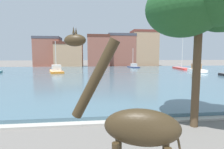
# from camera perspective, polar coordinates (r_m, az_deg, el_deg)

# --- Properties ---
(harbor_water) EXTENTS (88.22, 47.38, 0.33)m
(harbor_water) POSITION_cam_1_polar(r_m,az_deg,el_deg) (33.41, -2.89, -0.00)
(harbor_water) COLOR #476675
(harbor_water) RESTS_ON ground
(quay_edge_coping) EXTENTS (88.22, 0.50, 0.12)m
(quay_edge_coping) POSITION_cam_1_polar(r_m,az_deg,el_deg) (10.12, 6.44, -14.64)
(quay_edge_coping) COLOR #ADA89E
(quay_edge_coping) RESTS_ON ground
(giraffe_statue) EXTENTS (2.34, 1.11, 4.18)m
(giraffe_statue) POSITION_cam_1_polar(r_m,az_deg,el_deg) (3.74, 7.34, -17.26)
(giraffe_statue) COLOR #382B19
(giraffe_statue) RESTS_ON ground
(sailboat_navy) EXTENTS (2.71, 5.97, 5.80)m
(sailboat_navy) POSITION_cam_1_polar(r_m,az_deg,el_deg) (52.45, 6.64, 2.46)
(sailboat_navy) COLOR navy
(sailboat_navy) RESTS_ON ground
(sailboat_orange) EXTENTS (3.98, 7.42, 6.52)m
(sailboat_orange) POSITION_cam_1_polar(r_m,az_deg,el_deg) (37.86, -17.26, 1.08)
(sailboat_orange) COLOR orange
(sailboat_orange) RESTS_ON ground
(sailboat_red) EXTENTS (2.68, 8.65, 8.56)m
(sailboat_red) POSITION_cam_1_polar(r_m,az_deg,el_deg) (47.91, 21.31, 1.68)
(sailboat_red) COLOR red
(sailboat_red) RESTS_ON ground
(sailboat_white) EXTENTS (2.88, 6.50, 9.23)m
(sailboat_white) POSITION_cam_1_polar(r_m,az_deg,el_deg) (40.87, 25.54, 1.21)
(sailboat_white) COLOR white
(sailboat_white) RESTS_ON ground
(shade_tree) EXTENTS (5.04, 5.19, 7.28)m
(shade_tree) POSITION_cam_1_polar(r_m,az_deg,el_deg) (9.97, 25.37, 18.41)
(shade_tree) COLOR brown
(shade_tree) RESTS_ON ground
(townhouse_tall_gabled) EXTENTS (8.34, 7.03, 9.80)m
(townhouse_tall_gabled) POSITION_cam_1_polar(r_m,az_deg,el_deg) (63.95, -19.59, 6.75)
(townhouse_tall_gabled) COLOR #8E5142
(townhouse_tall_gabled) RESTS_ON ground
(townhouse_wide_warehouse) EXTENTS (8.73, 7.63, 7.98)m
(townhouse_wide_warehouse) POSITION_cam_1_polar(r_m,az_deg,el_deg) (60.16, -13.41, 6.14)
(townhouse_wide_warehouse) COLOR tan
(townhouse_wide_warehouse) RESTS_ON ground
(townhouse_narrow_midrow) EXTENTS (7.01, 6.55, 10.27)m
(townhouse_narrow_midrow) POSITION_cam_1_polar(r_m,az_deg,el_deg) (59.15, -4.36, 7.40)
(townhouse_narrow_midrow) COLOR #8E5142
(townhouse_narrow_midrow) RESTS_ON ground
(townhouse_corner_house) EXTENTS (9.13, 7.57, 10.89)m
(townhouse_corner_house) POSITION_cam_1_polar(r_m,az_deg,el_deg) (62.10, 2.82, 7.63)
(townhouse_corner_house) COLOR #8E5142
(townhouse_corner_house) RESTS_ON ground
(townhouse_end_terrace) EXTENTS (8.71, 6.80, 12.18)m
(townhouse_end_terrace) POSITION_cam_1_polar(r_m,az_deg,el_deg) (63.64, 10.08, 8.08)
(townhouse_end_terrace) COLOR tan
(townhouse_end_terrace) RESTS_ON ground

